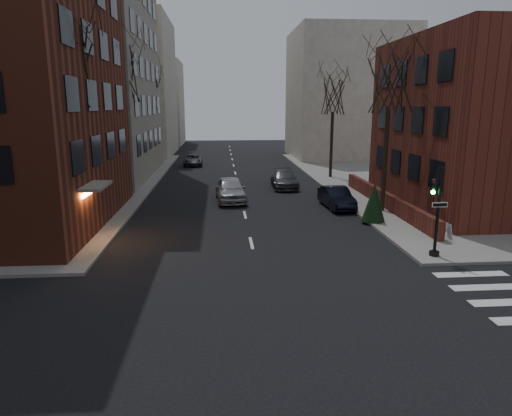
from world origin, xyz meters
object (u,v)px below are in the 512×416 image
(tree_left_b, at_px, (120,75))
(car_lane_silver, at_px, (230,189))
(tree_right_b, at_px, (333,95))
(evergreen_shrub, at_px, (374,202))
(parked_sedan, at_px, (336,198))
(traffic_signal, at_px, (436,217))
(car_lane_gray, at_px, (284,179))
(streetlamp_near, at_px, (121,143))
(tree_left_c, at_px, (149,92))
(car_lane_far, at_px, (193,160))
(sandwich_board, at_px, (446,232))
(tree_right_a, at_px, (390,83))
(tree_left_a, at_px, (68,68))
(streetlamp_far, at_px, (159,128))

(tree_left_b, bearing_deg, car_lane_silver, -24.88)
(tree_right_b, bearing_deg, evergreen_shrub, -95.13)
(tree_left_b, xyz_separation_m, parked_sedan, (15.00, -6.51, -8.21))
(traffic_signal, bearing_deg, car_lane_gray, 102.75)
(parked_sedan, bearing_deg, streetlamp_near, 166.58)
(traffic_signal, height_order, tree_left_b, tree_left_b)
(tree_left_c, relative_size, car_lane_gray, 1.95)
(parked_sedan, relative_size, car_lane_silver, 0.85)
(tree_left_c, bearing_deg, car_lane_gray, -45.15)
(traffic_signal, xyz_separation_m, car_lane_gray, (-4.15, 18.36, -1.18))
(traffic_signal, xyz_separation_m, tree_left_c, (-16.74, 31.01, 6.12))
(car_lane_silver, relative_size, car_lane_gray, 1.01)
(tree_left_c, bearing_deg, car_lane_far, 29.11)
(tree_left_c, distance_m, sandwich_board, 34.95)
(parked_sedan, xyz_separation_m, car_lane_gray, (-2.42, 7.86, 0.02))
(car_lane_silver, height_order, car_lane_far, car_lane_silver)
(tree_left_b, distance_m, car_lane_silver, 11.95)
(car_lane_far, bearing_deg, tree_right_a, -63.28)
(tree_left_a, bearing_deg, parked_sedan, 20.12)
(traffic_signal, relative_size, evergreen_shrub, 1.79)
(tree_right_a, xyz_separation_m, car_lane_gray, (-5.02, 9.35, -7.31))
(car_lane_far, xyz_separation_m, evergreen_shrub, (11.90, -27.05, 0.64))
(tree_right_b, xyz_separation_m, car_lane_gray, (-5.02, -4.65, -6.86))
(traffic_signal, bearing_deg, car_lane_silver, 123.31)
(tree_left_a, distance_m, streetlamp_far, 28.32)
(streetlamp_far, distance_m, sandwich_board, 35.73)
(traffic_signal, xyz_separation_m, car_lane_far, (-12.54, 33.34, -1.28))
(tree_left_c, distance_m, parked_sedan, 26.44)
(tree_left_b, bearing_deg, sandwich_board, -38.52)
(car_lane_far, distance_m, evergreen_shrub, 29.56)
(traffic_signal, height_order, evergreen_shrub, traffic_signal)
(streetlamp_near, xyz_separation_m, parked_sedan, (14.40, -2.51, -3.53))
(tree_right_b, bearing_deg, streetlamp_far, 149.53)
(tree_left_a, height_order, streetlamp_far, tree_left_a)
(tree_left_c, height_order, tree_right_a, same)
(car_lane_far, bearing_deg, streetlamp_near, -102.15)
(sandwich_board, distance_m, evergreen_shrub, 4.71)
(tree_right_a, distance_m, tree_right_b, 14.01)
(streetlamp_near, height_order, sandwich_board, streetlamp_near)
(car_lane_far, relative_size, sandwich_board, 5.33)
(parked_sedan, distance_m, car_lane_far, 25.27)
(tree_right_a, height_order, car_lane_silver, tree_right_a)
(streetlamp_near, distance_m, sandwich_board, 21.16)
(parked_sedan, bearing_deg, sandwich_board, -70.57)
(traffic_signal, relative_size, streetlamp_far, 0.64)
(streetlamp_near, height_order, streetlamp_far, same)
(evergreen_shrub, bearing_deg, tree_right_a, 61.07)
(parked_sedan, distance_m, car_lane_gray, 8.22)
(tree_right_b, xyz_separation_m, streetlamp_near, (-17.00, -10.00, -3.35))
(tree_left_c, xyz_separation_m, car_lane_silver, (8.00, -17.71, -7.17))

